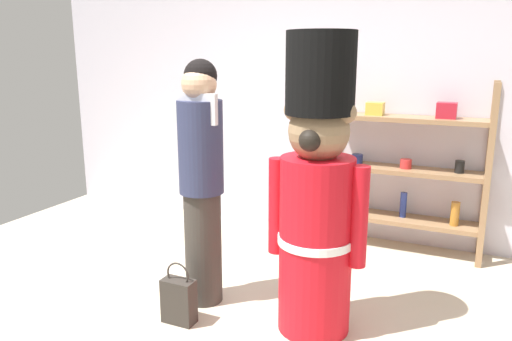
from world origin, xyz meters
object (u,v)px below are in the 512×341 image
(merchandise_shelf, at_px, (406,167))
(shopping_bag, at_px, (179,300))
(person_shopper, at_px, (201,176))
(teddy_bear_guard, at_px, (317,196))

(merchandise_shelf, xyz_separation_m, shopping_bag, (-1.13, -1.91, -0.60))
(shopping_bag, bearing_deg, person_shopper, 90.74)
(teddy_bear_guard, relative_size, person_shopper, 1.09)
(teddy_bear_guard, xyz_separation_m, shopping_bag, (-0.82, -0.31, -0.73))
(shopping_bag, bearing_deg, merchandise_shelf, 59.41)
(person_shopper, distance_m, shopping_bag, 0.83)
(merchandise_shelf, xyz_separation_m, teddy_bear_guard, (-0.31, -1.61, 0.13))
(merchandise_shelf, distance_m, teddy_bear_guard, 1.64)
(merchandise_shelf, xyz_separation_m, person_shopper, (-1.14, -1.58, 0.16))
(teddy_bear_guard, distance_m, person_shopper, 0.83)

